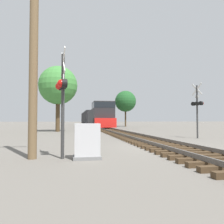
{
  "coord_description": "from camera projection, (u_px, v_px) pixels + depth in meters",
  "views": [
    {
      "loc": [
        -4.47,
        -10.28,
        1.35
      ],
      "look_at": [
        -1.45,
        6.8,
        2.0
      ],
      "focal_mm": 35.0,
      "sensor_mm": 36.0,
      "label": 1
    }
  ],
  "objects": [
    {
      "name": "ground_plane",
      "position": [
        165.0,
        147.0,
        10.84
      ],
      "size": [
        400.0,
        400.0,
        0.0
      ],
      "primitive_type": "plane",
      "color": "#666059"
    },
    {
      "name": "rail_track_bed",
      "position": [
        164.0,
        145.0,
        10.85
      ],
      "size": [
        2.6,
        160.0,
        0.31
      ],
      "color": "#42301E",
      "rests_on": "ground"
    },
    {
      "name": "freight_train",
      "position": [
        91.0,
        118.0,
        57.01
      ],
      "size": [
        3.15,
        54.19,
        4.16
      ],
      "color": "#232326",
      "rests_on": "ground"
    },
    {
      "name": "crossing_signal_near",
      "position": [
        62.0,
        90.0,
        7.72
      ],
      "size": [
        0.46,
        1.02,
        3.88
      ],
      "rotation": [
        0.0,
        0.0,
        -1.4
      ],
      "color": "#333333",
      "rests_on": "ground"
    },
    {
      "name": "crossing_signal_far",
      "position": [
        197.0,
        106.0,
        16.36
      ],
      "size": [
        0.59,
        1.0,
        4.14
      ],
      "rotation": [
        0.0,
        0.0,
        1.91
      ],
      "color": "#333333",
      "rests_on": "ground"
    },
    {
      "name": "relay_cabinet",
      "position": [
        87.0,
        142.0,
        7.58
      ],
      "size": [
        0.96,
        0.62,
        1.23
      ],
      "color": "slate",
      "rests_on": "ground"
    },
    {
      "name": "utility_pole",
      "position": [
        34.0,
        53.0,
        7.73
      ],
      "size": [
        1.8,
        0.3,
        7.23
      ],
      "color": "brown",
      "rests_on": "ground"
    },
    {
      "name": "tree_far_right",
      "position": [
        58.0,
        86.0,
        25.92
      ],
      "size": [
        4.56,
        4.56,
        7.78
      ],
      "color": "#473521",
      "rests_on": "ground"
    },
    {
      "name": "tree_mid_background",
      "position": [
        125.0,
        101.0,
        46.79
      ],
      "size": [
        4.51,
        4.51,
        7.68
      ],
      "color": "#473521",
      "rests_on": "ground"
    }
  ]
}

